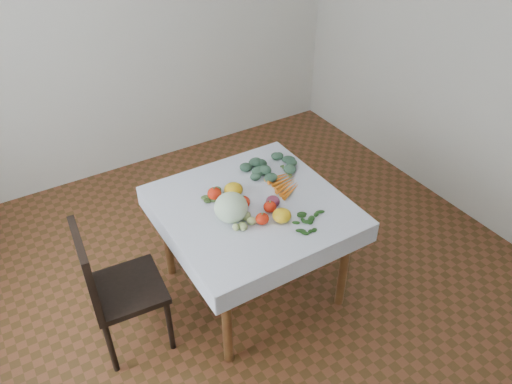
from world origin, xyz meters
TOP-DOWN VIEW (x-y plane):
  - ground at (0.00, 0.00)m, footprint 4.00×4.00m
  - back_wall at (0.00, 2.00)m, footprint 4.00×0.04m
  - table at (0.00, 0.00)m, footprint 1.00×1.00m
  - tablecloth at (0.00, 0.00)m, footprint 1.12×1.12m
  - chair at (-0.96, 0.03)m, footprint 0.46×0.46m
  - cabbage at (-0.18, -0.06)m, footprint 0.22×0.22m
  - tomato_a at (-0.17, 0.18)m, footprint 0.12×0.12m
  - tomato_b at (-0.06, 0.01)m, footprint 0.11×0.11m
  - tomato_c at (-0.04, -0.19)m, footprint 0.08×0.08m
  - tomato_d at (0.06, -0.12)m, footprint 0.09×0.09m
  - heirloom_back at (-0.05, 0.15)m, footprint 0.16×0.16m
  - heirloom_front at (0.07, -0.23)m, footprint 0.14×0.14m
  - onion_a at (-0.09, 0.03)m, footprint 0.09×0.09m
  - onion_b at (0.10, -0.08)m, footprint 0.09×0.09m
  - tomatillo_cluster at (-0.14, -0.14)m, footprint 0.16×0.10m
  - carrot_bunch at (0.30, 0.06)m, footprint 0.20×0.26m
  - kale_bunch at (0.32, 0.28)m, footprint 0.38×0.29m
  - basil_bunch at (0.22, -0.33)m, footprint 0.24×0.16m
  - dill_bunch at (-0.17, 0.20)m, footprint 0.19×0.18m

SIDE VIEW (x-z plane):
  - ground at x=0.00m, z-range 0.00..0.00m
  - chair at x=-0.96m, z-range 0.07..1.01m
  - table at x=0.00m, z-range 0.28..1.03m
  - tablecloth at x=0.00m, z-range 0.75..0.76m
  - basil_bunch at x=0.22m, z-range 0.76..0.77m
  - dill_bunch at x=-0.17m, z-range 0.76..0.78m
  - carrot_bunch at x=0.30m, z-range 0.76..0.79m
  - tomatillo_cluster at x=-0.14m, z-range 0.76..0.80m
  - kale_bunch at x=0.32m, z-range 0.76..0.80m
  - onion_a at x=-0.09m, z-range 0.76..0.82m
  - tomato_d at x=0.06m, z-range 0.76..0.83m
  - tomato_c at x=-0.04m, z-range 0.76..0.83m
  - onion_b at x=0.10m, z-range 0.76..0.83m
  - tomato_b at x=-0.06m, z-range 0.76..0.83m
  - tomato_a at x=-0.17m, z-range 0.76..0.84m
  - heirloom_front at x=0.07m, z-range 0.76..0.84m
  - heirloom_back at x=-0.05m, z-range 0.76..0.84m
  - cabbage at x=-0.18m, z-range 0.76..0.94m
  - back_wall at x=0.00m, z-range 0.00..2.70m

